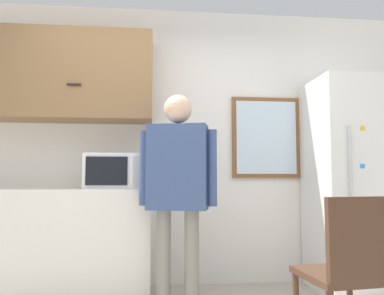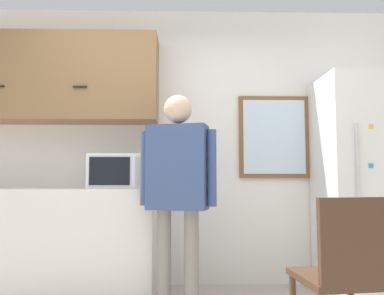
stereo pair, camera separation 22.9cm
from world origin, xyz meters
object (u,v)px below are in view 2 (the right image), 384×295
(microwave, at_px, (119,171))
(person, at_px, (178,178))
(refrigerator, at_px, (361,184))
(chair, at_px, (344,269))

(microwave, distance_m, person, 0.64)
(person, relative_size, refrigerator, 0.86)
(chair, bearing_deg, microwave, -43.06)
(refrigerator, xyz_separation_m, chair, (-0.67, -1.16, -0.46))
(microwave, height_order, chair, microwave)
(person, xyz_separation_m, chair, (0.96, -0.73, -0.51))
(refrigerator, distance_m, chair, 1.42)
(microwave, bearing_deg, chair, -36.83)
(microwave, bearing_deg, person, -36.09)
(refrigerator, bearing_deg, microwave, -178.34)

